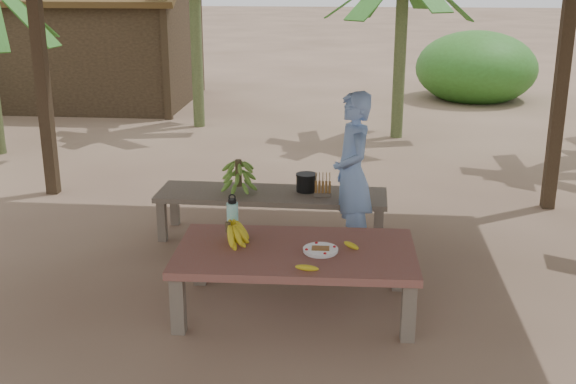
# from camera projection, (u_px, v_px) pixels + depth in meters

# --- Properties ---
(ground) EXTENTS (80.00, 80.00, 0.00)m
(ground) POSITION_uv_depth(u_px,v_px,m) (269.00, 286.00, 5.98)
(ground) COLOR brown
(ground) RESTS_ON ground
(work_table) EXTENTS (1.83, 1.05, 0.50)m
(work_table) POSITION_uv_depth(u_px,v_px,m) (296.00, 257.00, 5.45)
(work_table) COLOR brown
(work_table) RESTS_ON ground
(bench) EXTENTS (2.21, 0.64, 0.45)m
(bench) POSITION_uv_depth(u_px,v_px,m) (272.00, 198.00, 6.95)
(bench) COLOR brown
(bench) RESTS_ON ground
(ripe_banana_bunch) EXTENTS (0.36, 0.32, 0.19)m
(ripe_banana_bunch) POSITION_uv_depth(u_px,v_px,m) (228.00, 232.00, 5.51)
(ripe_banana_bunch) COLOR yellow
(ripe_banana_bunch) RESTS_ON work_table
(plate) EXTENTS (0.26, 0.26, 0.04)m
(plate) POSITION_uv_depth(u_px,v_px,m) (321.00, 250.00, 5.37)
(plate) COLOR white
(plate) RESTS_ON work_table
(loose_banana_front) EXTENTS (0.17, 0.07, 0.04)m
(loose_banana_front) POSITION_uv_depth(u_px,v_px,m) (307.00, 268.00, 5.05)
(loose_banana_front) COLOR yellow
(loose_banana_front) RESTS_ON work_table
(loose_banana_side) EXTENTS (0.14, 0.11, 0.04)m
(loose_banana_side) POSITION_uv_depth(u_px,v_px,m) (351.00, 245.00, 5.45)
(loose_banana_side) COLOR yellow
(loose_banana_side) RESTS_ON work_table
(water_flask) EXTENTS (0.09, 0.09, 0.33)m
(water_flask) POSITION_uv_depth(u_px,v_px,m) (233.00, 217.00, 5.70)
(water_flask) COLOR #46DAC6
(water_flask) RESTS_ON work_table
(green_banana_stalk) EXTENTS (0.30, 0.30, 0.33)m
(green_banana_stalk) POSITION_uv_depth(u_px,v_px,m) (239.00, 175.00, 6.91)
(green_banana_stalk) COLOR #598C2D
(green_banana_stalk) RESTS_ON bench
(cooking_pot) EXTENTS (0.20, 0.20, 0.17)m
(cooking_pot) POSITION_uv_depth(u_px,v_px,m) (306.00, 183.00, 6.95)
(cooking_pot) COLOR black
(cooking_pot) RESTS_ON bench
(skewer_rack) EXTENTS (0.18, 0.08, 0.24)m
(skewer_rack) POSITION_uv_depth(u_px,v_px,m) (323.00, 184.00, 6.79)
(skewer_rack) COLOR #A57F47
(skewer_rack) RESTS_ON bench
(woman) EXTENTS (0.48, 0.62, 1.49)m
(woman) POSITION_uv_depth(u_px,v_px,m) (352.00, 174.00, 6.48)
(woman) COLOR #6C8DCC
(woman) RESTS_ON ground
(hut) EXTENTS (4.40, 3.43, 2.85)m
(hut) POSITION_uv_depth(u_px,v_px,m) (83.00, 43.00, 13.63)
(hut) COLOR black
(hut) RESTS_ON ground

